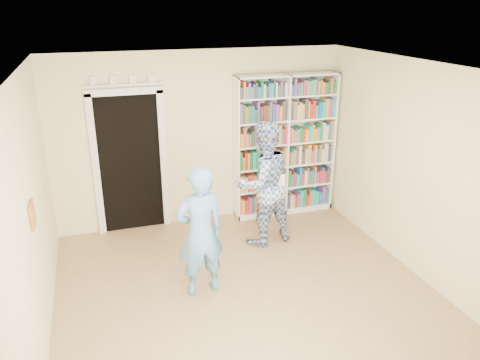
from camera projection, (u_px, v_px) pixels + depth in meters
name	position (u px, v px, depth m)	size (l,w,h in m)	color
floor	(254.00, 304.00, 5.51)	(5.00, 5.00, 0.00)	olive
ceiling	(256.00, 72.00, 4.55)	(5.00, 5.00, 0.00)	white
wall_back	(201.00, 139.00, 7.25)	(4.50, 4.50, 0.00)	#F6E8A9
wall_left	(29.00, 228.00, 4.38)	(5.00, 5.00, 0.00)	#F6E8A9
wall_right	(429.00, 177.00, 5.67)	(5.00, 5.00, 0.00)	#F6E8A9
bookshelf	(285.00, 145.00, 7.57)	(1.68, 0.31, 2.30)	white
doorway	(130.00, 156.00, 6.98)	(1.10, 0.08, 2.43)	black
wall_art	(32.00, 215.00, 4.55)	(0.03, 0.25, 0.25)	brown
man_blue	(200.00, 232.00, 5.48)	(0.59, 0.39, 1.61)	#5995C6
man_plaid	(263.00, 184.00, 6.66)	(0.89, 0.69, 1.83)	#315396
paper_sheet	(279.00, 184.00, 6.50)	(0.20, 0.01, 0.28)	white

